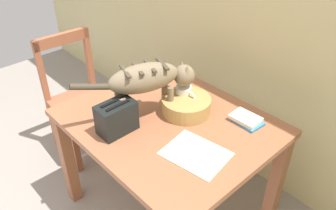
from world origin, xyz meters
The scene contains 9 objects.
dining_table centered at (0.10, 1.39, 0.65)m, with size 1.11×0.91×0.74m.
cat centered at (-0.01, 1.36, 0.97)m, with size 0.28×0.65×0.32m.
saucer_bowl centered at (0.06, 1.55, 0.76)m, with size 0.21×0.21×0.04m, color #3E9250.
coffee_mug centered at (0.06, 1.55, 0.83)m, with size 0.14×0.09×0.09m.
magazine centered at (0.40, 1.30, 0.74)m, with size 0.30×0.24×0.01m, color #EBE2C5.
book_stack centered at (0.40, 1.69, 0.76)m, with size 0.18×0.12×0.03m.
wicker_basket centered at (0.11, 1.52, 0.79)m, with size 0.28×0.28×0.09m.
toaster centered at (-0.01, 1.13, 0.83)m, with size 0.12×0.20×0.18m.
wooden_chair_near centered at (-0.84, 1.34, 0.45)m, with size 0.45×0.45×0.93m.
Camera 1 is at (1.21, 0.36, 1.88)m, focal length 36.59 mm.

